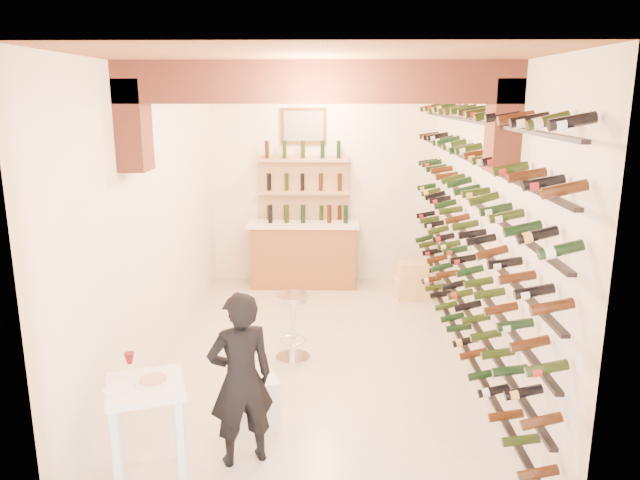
# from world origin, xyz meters

# --- Properties ---
(ground) EXTENTS (6.00, 6.00, 0.00)m
(ground) POSITION_xyz_m (0.00, 0.00, 0.00)
(ground) COLOR beige
(ground) RESTS_ON ground
(room_shell) EXTENTS (3.52, 6.02, 3.21)m
(room_shell) POSITION_xyz_m (0.00, -0.26, 2.25)
(room_shell) COLOR white
(room_shell) RESTS_ON ground
(wine_rack) EXTENTS (0.32, 5.70, 2.56)m
(wine_rack) POSITION_xyz_m (1.53, 0.00, 1.55)
(wine_rack) COLOR black
(wine_rack) RESTS_ON ground
(back_counter) EXTENTS (1.70, 0.62, 1.29)m
(back_counter) POSITION_xyz_m (-0.30, 2.65, 0.53)
(back_counter) COLOR #975B2E
(back_counter) RESTS_ON ground
(back_shelving) EXTENTS (1.40, 0.31, 2.73)m
(back_shelving) POSITION_xyz_m (-0.30, 2.89, 1.17)
(back_shelving) COLOR tan
(back_shelving) RESTS_ON ground
(tasting_table) EXTENTS (0.71, 0.71, 0.99)m
(tasting_table) POSITION_xyz_m (-1.26, -2.28, 0.67)
(tasting_table) COLOR white
(tasting_table) RESTS_ON ground
(white_stool) EXTENTS (0.47, 0.47, 0.46)m
(white_stool) POSITION_xyz_m (-0.55, -1.47, 0.23)
(white_stool) COLOR white
(white_stool) RESTS_ON ground
(person) EXTENTS (0.62, 0.53, 1.45)m
(person) POSITION_xyz_m (-0.59, -2.02, 0.72)
(person) COLOR black
(person) RESTS_ON ground
(chrome_barstool) EXTENTS (0.39, 0.39, 0.76)m
(chrome_barstool) POSITION_xyz_m (-0.30, -0.06, 0.44)
(chrome_barstool) COLOR silver
(chrome_barstool) RESTS_ON ground
(crate_lower) EXTENTS (0.56, 0.43, 0.30)m
(crate_lower) POSITION_xyz_m (1.32, 2.06, 0.15)
(crate_lower) COLOR #E5C27D
(crate_lower) RESTS_ON ground
(crate_upper) EXTENTS (0.45, 0.33, 0.24)m
(crate_upper) POSITION_xyz_m (1.32, 2.06, 0.43)
(crate_upper) COLOR #E5C27D
(crate_upper) RESTS_ON crate_lower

